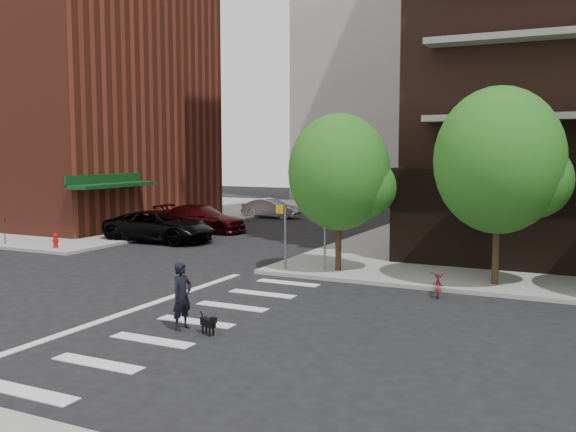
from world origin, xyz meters
name	(u,v)px	position (x,y,z in m)	size (l,w,h in m)	color
ground	(114,310)	(0.00, 0.00, 0.00)	(120.00, 120.00, 0.00)	black
sidewalk_nw	(76,210)	(-24.50, 23.50, 0.07)	(31.00, 33.00, 0.15)	gray
crosswalk	(173,319)	(2.21, 0.00, 0.01)	(3.85, 13.00, 0.01)	silver
midrise_nw	(40,74)	(-22.00, 18.00, 10.15)	(21.40, 15.50, 20.00)	maroon
tree_a	(339,172)	(4.00, 8.50, 4.04)	(4.00, 4.00, 5.90)	#301E11
tree_b	(499,160)	(10.00, 8.50, 4.54)	(4.50, 4.50, 6.65)	#301E11
pedestrian_signal	(294,227)	(2.32, 7.92, 1.85)	(2.18, 0.67, 2.60)	slate
fire_hydrant	(56,240)	(-10.50, 7.80, 0.55)	(0.24, 0.24, 0.73)	#A50C0C
parking_meter	(5,228)	(-14.00, 7.80, 0.96)	(0.10, 0.08, 1.32)	black
parked_car_black	(160,226)	(-7.85, 12.59, 0.84)	(6.03, 2.78, 1.68)	black
parked_car_maroon	(201,219)	(-8.20, 17.02, 0.81)	(5.58, 2.27, 1.62)	#370709
parked_car_silver	(271,208)	(-8.20, 26.06, 0.69)	(4.19, 1.46, 1.38)	#AAABB1
scooter	(438,283)	(8.44, 6.50, 0.43)	(0.56, 1.62, 0.85)	maroon
dog_walker	(182,296)	(3.08, -0.77, 0.93)	(0.44, 0.68, 1.86)	black
dog	(209,323)	(4.04, -0.93, 0.34)	(0.64, 0.40, 0.54)	black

